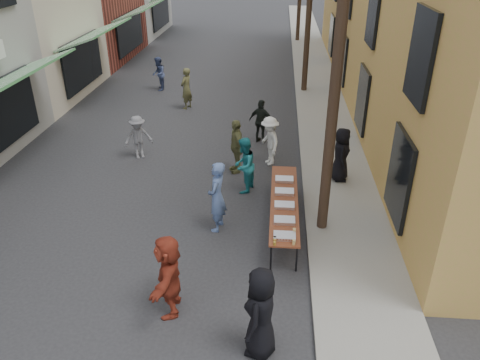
% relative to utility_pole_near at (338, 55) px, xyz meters
% --- Properties ---
extents(ground, '(120.00, 120.00, 0.00)m').
position_rel_utility_pole_near_xyz_m(ground, '(-4.30, -3.00, -4.50)').
color(ground, '#28282B').
rests_on(ground, ground).
extents(sidewalk, '(2.20, 60.00, 0.10)m').
position_rel_utility_pole_near_xyz_m(sidewalk, '(0.70, 12.00, -4.45)').
color(sidewalk, gray).
rests_on(sidewalk, ground).
extents(utility_pole_near, '(0.26, 0.26, 9.00)m').
position_rel_utility_pole_near_xyz_m(utility_pole_near, '(0.00, 0.00, 0.00)').
color(utility_pole_near, '#2D2116').
rests_on(utility_pole_near, ground).
extents(serving_table, '(0.70, 4.00, 0.75)m').
position_rel_utility_pole_near_xyz_m(serving_table, '(-0.99, 0.11, -3.79)').
color(serving_table, brown).
rests_on(serving_table, ground).
extents(catering_tray_sausage, '(0.50, 0.33, 0.08)m').
position_rel_utility_pole_near_xyz_m(catering_tray_sausage, '(-0.99, -1.54, -3.71)').
color(catering_tray_sausage, maroon).
rests_on(catering_tray_sausage, serving_table).
extents(catering_tray_foil_b, '(0.50, 0.33, 0.08)m').
position_rel_utility_pole_near_xyz_m(catering_tray_foil_b, '(-0.99, -0.89, -3.71)').
color(catering_tray_foil_b, '#B2B2B7').
rests_on(catering_tray_foil_b, serving_table).
extents(catering_tray_buns, '(0.50, 0.33, 0.08)m').
position_rel_utility_pole_near_xyz_m(catering_tray_buns, '(-0.99, -0.19, -3.71)').
color(catering_tray_buns, tan).
rests_on(catering_tray_buns, serving_table).
extents(catering_tray_foil_d, '(0.50, 0.33, 0.08)m').
position_rel_utility_pole_near_xyz_m(catering_tray_foil_d, '(-0.99, 0.51, -3.71)').
color(catering_tray_foil_d, '#B2B2B7').
rests_on(catering_tray_foil_d, serving_table).
extents(catering_tray_buns_end, '(0.50, 0.33, 0.08)m').
position_rel_utility_pole_near_xyz_m(catering_tray_buns_end, '(-0.99, 1.21, -3.71)').
color(catering_tray_buns_end, tan).
rests_on(catering_tray_buns_end, serving_table).
extents(condiment_jar_a, '(0.07, 0.07, 0.08)m').
position_rel_utility_pole_near_xyz_m(condiment_jar_a, '(-1.21, -1.84, -3.71)').
color(condiment_jar_a, '#A57F26').
rests_on(condiment_jar_a, serving_table).
extents(condiment_jar_b, '(0.07, 0.07, 0.08)m').
position_rel_utility_pole_near_xyz_m(condiment_jar_b, '(-1.21, -1.74, -3.71)').
color(condiment_jar_b, '#A57F26').
rests_on(condiment_jar_b, serving_table).
extents(condiment_jar_c, '(0.07, 0.07, 0.08)m').
position_rel_utility_pole_near_xyz_m(condiment_jar_c, '(-1.21, -1.64, -3.71)').
color(condiment_jar_c, '#A57F26').
rests_on(condiment_jar_c, serving_table).
extents(cup_stack, '(0.08, 0.08, 0.12)m').
position_rel_utility_pole_near_xyz_m(cup_stack, '(-0.79, -1.79, -3.69)').
color(cup_stack, tan).
rests_on(cup_stack, serving_table).
extents(guest_front_a, '(0.80, 1.02, 1.84)m').
position_rel_utility_pole_near_xyz_m(guest_front_a, '(-1.42, -4.13, -3.58)').
color(guest_front_a, black).
rests_on(guest_front_a, ground).
extents(guest_front_b, '(0.55, 0.75, 1.89)m').
position_rel_utility_pole_near_xyz_m(guest_front_b, '(-2.70, -0.17, -3.56)').
color(guest_front_b, '#556FA6').
rests_on(guest_front_b, ground).
extents(guest_front_c, '(0.83, 0.96, 1.69)m').
position_rel_utility_pole_near_xyz_m(guest_front_c, '(-2.17, 1.89, -3.66)').
color(guest_front_c, teal).
rests_on(guest_front_c, ground).
extents(guest_front_d, '(0.97, 1.21, 1.63)m').
position_rel_utility_pole_near_xyz_m(guest_front_d, '(-1.47, 3.83, -3.68)').
color(guest_front_d, white).
rests_on(guest_front_d, ground).
extents(guest_front_e, '(0.76, 1.12, 1.76)m').
position_rel_utility_pole_near_xyz_m(guest_front_e, '(-2.51, 3.17, -3.62)').
color(guest_front_e, olive).
rests_on(guest_front_e, ground).
extents(guest_queue_back, '(0.66, 1.68, 1.77)m').
position_rel_utility_pole_near_xyz_m(guest_queue_back, '(-3.28, -3.21, -3.61)').
color(guest_queue_back, '#993521').
rests_on(guest_queue_back, ground).
extents(server, '(0.56, 0.84, 1.67)m').
position_rel_utility_pole_near_xyz_m(server, '(0.71, 2.68, -3.56)').
color(server, black).
rests_on(server, sidewalk).
extents(passerby_left, '(1.11, 0.93, 1.49)m').
position_rel_utility_pole_near_xyz_m(passerby_left, '(-5.90, 3.96, -3.75)').
color(passerby_left, slate).
rests_on(passerby_left, ground).
extents(passerby_mid, '(1.02, 0.72, 1.60)m').
position_rel_utility_pole_near_xyz_m(passerby_mid, '(-1.82, 5.63, -3.70)').
color(passerby_mid, black).
rests_on(passerby_mid, ground).
extents(passerby_right, '(0.65, 0.77, 1.78)m').
position_rel_utility_pole_near_xyz_m(passerby_right, '(-5.21, 9.14, -3.61)').
color(passerby_right, brown).
rests_on(passerby_right, ground).
extents(passerby_far, '(0.71, 0.86, 1.60)m').
position_rel_utility_pole_near_xyz_m(passerby_far, '(-7.05, 11.70, -3.70)').
color(passerby_far, '#414E7D').
rests_on(passerby_far, ground).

